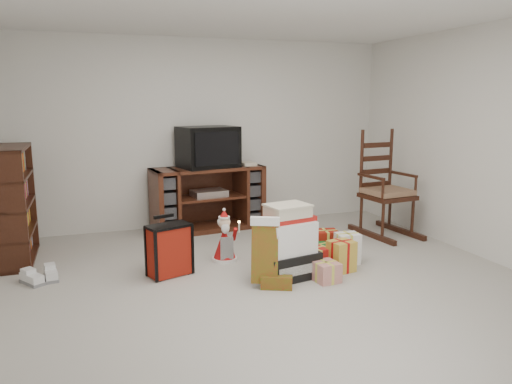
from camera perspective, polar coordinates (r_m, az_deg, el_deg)
room at (r=4.40m, az=1.77°, el=4.53°), size 5.01×5.01×2.51m
tv_stand at (r=6.61m, az=-5.49°, el=-0.73°), size 1.52×0.71×0.83m
bookshelf at (r=5.87m, az=-25.89°, el=-1.49°), size 0.33×1.00×1.23m
rocking_chair at (r=6.57m, az=14.44°, el=-0.61°), size 0.66×0.97×1.38m
gift_pile at (r=4.86m, az=3.59°, el=-6.19°), size 0.63×0.51×0.71m
red_suitcase at (r=4.97m, az=-9.87°, el=-6.54°), size 0.44×0.33×0.60m
stocking at (r=4.60m, az=1.01°, el=-6.88°), size 0.34×0.25×0.67m
teddy_bear at (r=4.95m, az=2.16°, el=-7.77°), size 0.24×0.21×0.35m
santa_figurine at (r=5.35m, az=4.33°, el=-5.60°), size 0.28×0.27×0.58m
mrs_claus_figurine at (r=5.36m, az=-3.63°, el=-5.63°), size 0.27×0.26×0.56m
sneaker_pair at (r=5.23m, az=-23.31°, el=-8.88°), size 0.38×0.29×0.10m
gift_cluster at (r=5.32m, az=7.91°, el=-6.89°), size 0.72×1.06×0.25m
crt_television at (r=6.51m, az=-5.50°, el=5.14°), size 0.81×0.67×0.53m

